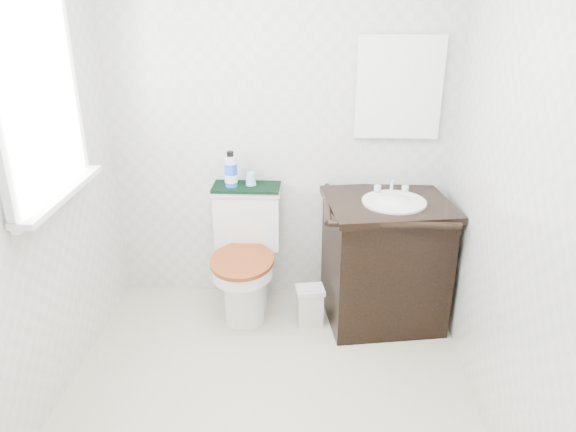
# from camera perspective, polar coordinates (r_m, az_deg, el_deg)

# --- Properties ---
(floor) EXTENTS (2.40, 2.40, 0.00)m
(floor) POSITION_cam_1_polar(r_m,az_deg,el_deg) (3.09, -2.22, -18.95)
(floor) COLOR beige
(floor) RESTS_ON ground
(wall_back) EXTENTS (2.40, 0.00, 2.40)m
(wall_back) POSITION_cam_1_polar(r_m,az_deg,el_deg) (3.60, -0.81, 9.15)
(wall_back) COLOR silver
(wall_back) RESTS_ON ground
(wall_front) EXTENTS (2.40, 0.00, 2.40)m
(wall_front) POSITION_cam_1_polar(r_m,az_deg,el_deg) (1.40, -7.46, -15.19)
(wall_front) COLOR silver
(wall_front) RESTS_ON ground
(wall_left) EXTENTS (0.00, 2.40, 2.40)m
(wall_left) POSITION_cam_1_polar(r_m,az_deg,el_deg) (2.78, -25.86, 2.56)
(wall_left) COLOR silver
(wall_left) RESTS_ON ground
(wall_right) EXTENTS (0.00, 2.40, 2.40)m
(wall_right) POSITION_cam_1_polar(r_m,az_deg,el_deg) (2.59, 22.37, 1.75)
(wall_right) COLOR silver
(wall_right) RESTS_ON ground
(window) EXTENTS (0.02, 0.70, 0.90)m
(window) POSITION_cam_1_polar(r_m,az_deg,el_deg) (2.89, -24.28, 10.83)
(window) COLOR white
(window) RESTS_ON wall_left
(mirror) EXTENTS (0.50, 0.02, 0.60)m
(mirror) POSITION_cam_1_polar(r_m,az_deg,el_deg) (3.55, 11.22, 12.66)
(mirror) COLOR silver
(mirror) RESTS_ON wall_back
(toilet) EXTENTS (0.44, 0.63, 0.81)m
(toilet) POSITION_cam_1_polar(r_m,az_deg,el_deg) (3.70, -4.27, -4.50)
(toilet) COLOR white
(toilet) RESTS_ON floor
(vanity) EXTENTS (0.83, 0.75, 0.92)m
(vanity) POSITION_cam_1_polar(r_m,az_deg,el_deg) (3.61, 9.77, -4.19)
(vanity) COLOR black
(vanity) RESTS_ON floor
(trash_bin) EXTENTS (0.20, 0.17, 0.26)m
(trash_bin) POSITION_cam_1_polar(r_m,az_deg,el_deg) (3.64, 2.22, -9.03)
(trash_bin) COLOR silver
(trash_bin) RESTS_ON floor
(towel) EXTENTS (0.43, 0.22, 0.02)m
(towel) POSITION_cam_1_polar(r_m,az_deg,el_deg) (3.62, -4.25, 2.96)
(towel) COLOR black
(towel) RESTS_ON toilet
(mouthwash_bottle) EXTENTS (0.08, 0.08, 0.23)m
(mouthwash_bottle) POSITION_cam_1_polar(r_m,az_deg,el_deg) (3.58, -5.83, 4.62)
(mouthwash_bottle) COLOR blue
(mouthwash_bottle) RESTS_ON towel
(cup) EXTENTS (0.07, 0.07, 0.08)m
(cup) POSITION_cam_1_polar(r_m,az_deg,el_deg) (3.62, -3.80, 3.81)
(cup) COLOR #8DCDE7
(cup) RESTS_ON towel
(soap_bar) EXTENTS (0.07, 0.04, 0.02)m
(soap_bar) POSITION_cam_1_polar(r_m,az_deg,el_deg) (3.55, 9.06, 2.42)
(soap_bar) COLOR #166E64
(soap_bar) RESTS_ON vanity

